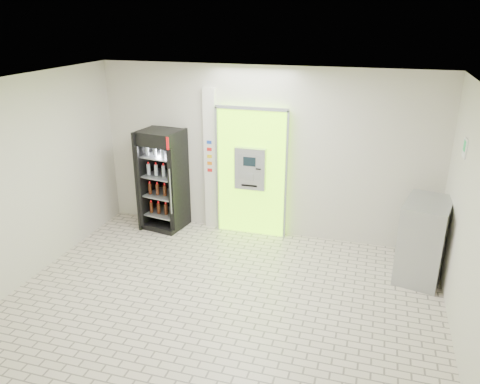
% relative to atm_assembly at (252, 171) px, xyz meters
% --- Properties ---
extents(ground, '(6.00, 6.00, 0.00)m').
position_rel_atm_assembly_xyz_m(ground, '(0.20, -2.41, -1.17)').
color(ground, beige).
rests_on(ground, ground).
extents(room_shell, '(6.00, 6.00, 6.00)m').
position_rel_atm_assembly_xyz_m(room_shell, '(0.20, -2.41, 0.67)').
color(room_shell, beige).
rests_on(room_shell, ground).
extents(atm_assembly, '(1.30, 0.24, 2.33)m').
position_rel_atm_assembly_xyz_m(atm_assembly, '(0.00, 0.00, 0.00)').
color(atm_assembly, '#8BF60F').
rests_on(atm_assembly, ground).
extents(pillar, '(0.22, 0.11, 2.60)m').
position_rel_atm_assembly_xyz_m(pillar, '(-0.78, 0.04, 0.13)').
color(pillar, silver).
rests_on(pillar, ground).
extents(beverage_cooler, '(0.79, 0.75, 1.86)m').
position_rel_atm_assembly_xyz_m(beverage_cooler, '(-1.62, -0.23, -0.28)').
color(beverage_cooler, black).
rests_on(beverage_cooler, ground).
extents(steel_cabinet, '(0.82, 1.04, 1.23)m').
position_rel_atm_assembly_xyz_m(steel_cabinet, '(2.88, -0.79, -0.55)').
color(steel_cabinet, '#9A9CA1').
rests_on(steel_cabinet, ground).
extents(exit_sign, '(0.02, 0.22, 0.26)m').
position_rel_atm_assembly_xyz_m(exit_sign, '(3.19, -1.01, 0.95)').
color(exit_sign, white).
rests_on(exit_sign, room_shell).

